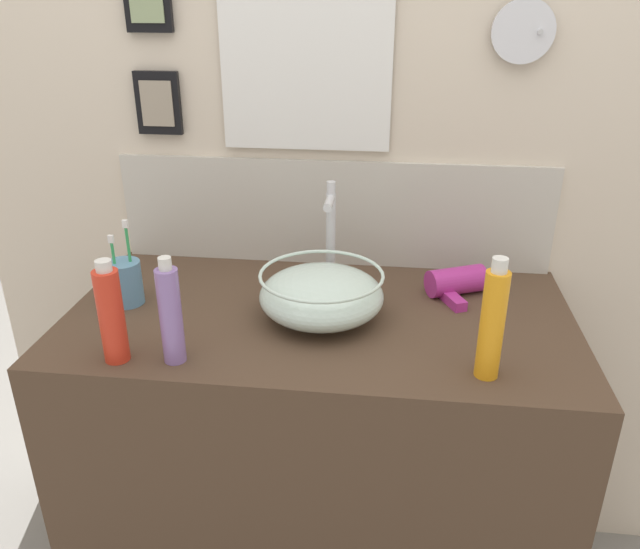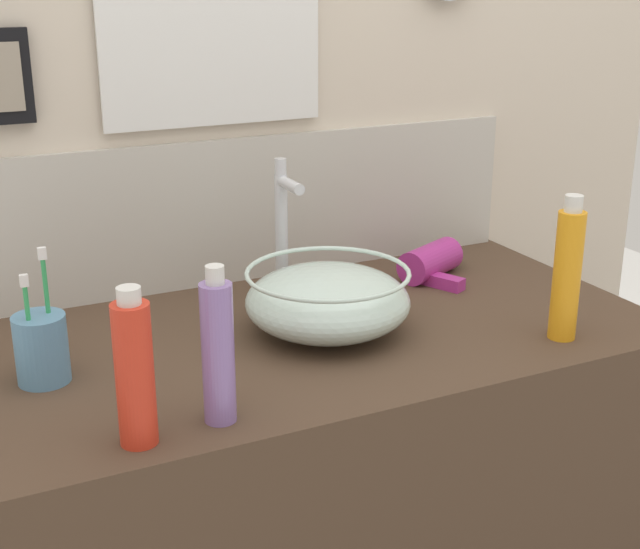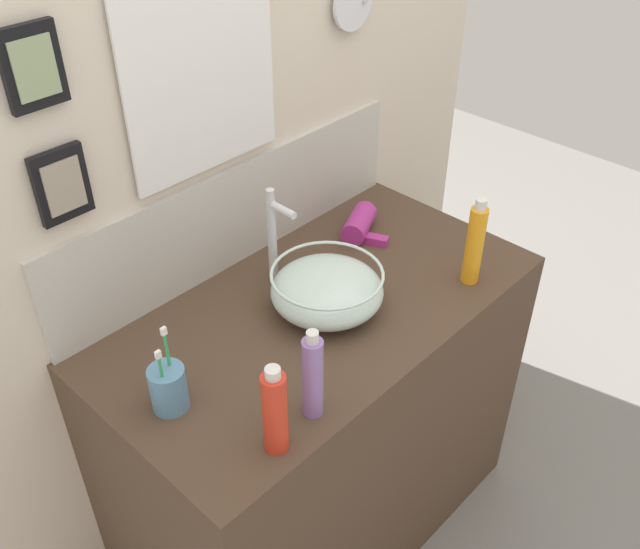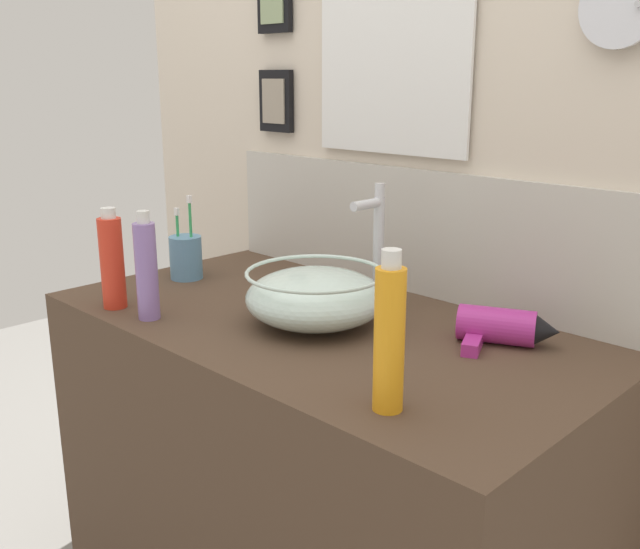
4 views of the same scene
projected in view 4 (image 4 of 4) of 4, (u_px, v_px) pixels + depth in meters
The scene contains 9 objects.
vanity_counter at pixel (319, 513), 1.58m from camera, with size 1.17×0.62×0.90m, color #4C3828.
back_panel at pixel (423, 173), 1.62m from camera, with size 2.02×0.09×2.34m.
glass_bowl_sink at pixel (315, 296), 1.42m from camera, with size 0.28×0.28×0.11m.
faucet at pixel (376, 238), 1.52m from camera, with size 0.02×0.09×0.27m.
hair_drier at pixel (503, 328), 1.32m from camera, with size 0.19×0.18×0.07m.
toothbrush_cup at pixel (186, 257), 1.75m from camera, with size 0.08×0.08×0.21m.
spray_bottle at pixel (146, 270), 1.45m from camera, with size 0.05×0.05×0.23m.
lotion_bottle at pixel (389, 337), 1.04m from camera, with size 0.05×0.05×0.25m.
soap_dispenser at pixel (112, 261), 1.52m from camera, with size 0.05×0.05×0.22m.
Camera 4 is at (0.97, -0.98, 1.38)m, focal length 40.00 mm.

